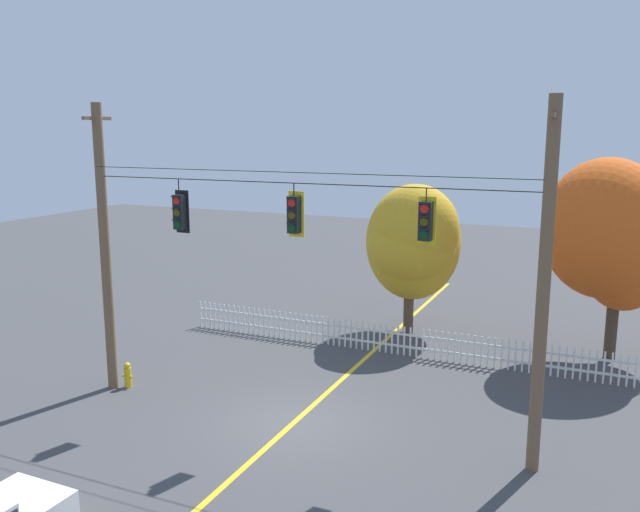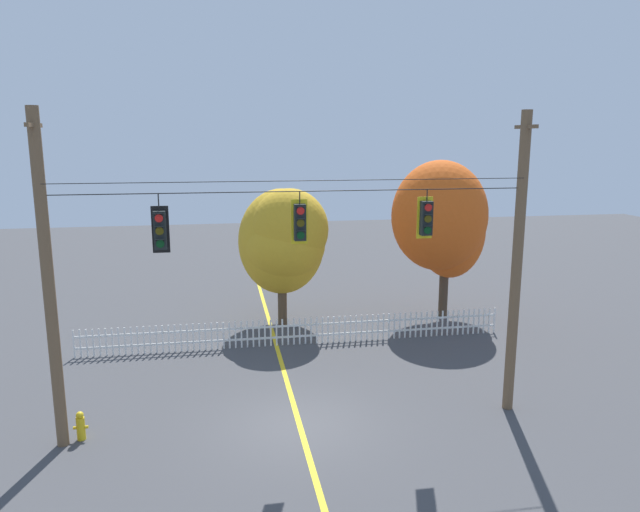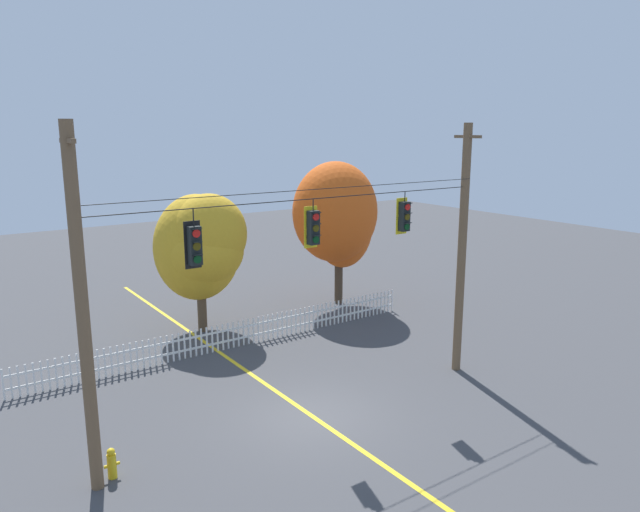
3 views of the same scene
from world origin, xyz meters
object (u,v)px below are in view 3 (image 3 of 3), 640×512
(traffic_signal_northbound_secondary, at_px, (313,227))
(fire_hydrant, at_px, (112,463))
(autumn_maple_near_fence, at_px, (202,245))
(autumn_maple_mid, at_px, (338,216))
(traffic_signal_eastbound_side, at_px, (195,245))
(traffic_signal_westbound_side, at_px, (404,216))

(traffic_signal_northbound_secondary, xyz_separation_m, fire_hydrant, (-5.85, 0.19, -5.31))
(traffic_signal_northbound_secondary, height_order, fire_hydrant, traffic_signal_northbound_secondary)
(fire_hydrant, bearing_deg, autumn_maple_near_fence, 53.82)
(traffic_signal_northbound_secondary, bearing_deg, autumn_maple_mid, 49.81)
(traffic_signal_eastbound_side, height_order, autumn_maple_near_fence, traffic_signal_eastbound_side)
(traffic_signal_westbound_side, xyz_separation_m, fire_hydrant, (-9.29, 0.19, -5.34))
(traffic_signal_westbound_side, height_order, autumn_maple_mid, autumn_maple_mid)
(autumn_maple_near_fence, distance_m, autumn_maple_mid, 6.90)
(traffic_signal_northbound_secondary, height_order, traffic_signal_westbound_side, same)
(traffic_signal_eastbound_side, xyz_separation_m, traffic_signal_northbound_secondary, (3.53, -0.00, 0.11))
(traffic_signal_eastbound_side, distance_m, autumn_maple_mid, 14.15)
(autumn_maple_near_fence, xyz_separation_m, fire_hydrant, (-6.45, -8.82, -3.30))
(autumn_maple_near_fence, relative_size, fire_hydrant, 7.39)
(traffic_signal_eastbound_side, height_order, fire_hydrant, traffic_signal_eastbound_side)
(traffic_signal_westbound_side, bearing_deg, fire_hydrant, 178.83)
(traffic_signal_eastbound_side, bearing_deg, fire_hydrant, 175.34)
(traffic_signal_northbound_secondary, bearing_deg, fire_hydrant, 178.15)
(traffic_signal_westbound_side, relative_size, autumn_maple_mid, 0.19)
(traffic_signal_eastbound_side, relative_size, traffic_signal_westbound_side, 1.12)
(traffic_signal_northbound_secondary, relative_size, autumn_maple_near_fence, 0.24)
(traffic_signal_eastbound_side, bearing_deg, traffic_signal_westbound_side, -0.00)
(autumn_maple_near_fence, height_order, fire_hydrant, autumn_maple_near_fence)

